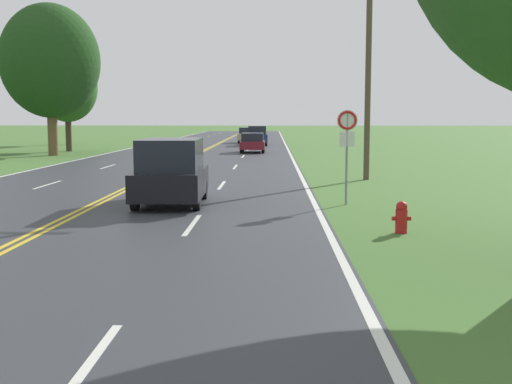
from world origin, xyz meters
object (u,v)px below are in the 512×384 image
fire_hydrant (401,217)px  car_dark_blue_van_mid_near (257,135)px  tree_right_cluster (67,85)px  car_black_van_nearest (171,171)px  tree_left_verge (50,61)px  traffic_sign (347,133)px  car_champagne_suv_mid_far (248,135)px  tree_far_back (67,88)px  car_maroon_hatchback_approaching (253,142)px

fire_hydrant → car_dark_blue_van_mid_near: size_ratio=0.15×
tree_right_cluster → car_black_van_nearest: bearing=-68.6°
fire_hydrant → car_black_van_nearest: 7.48m
tree_left_verge → car_dark_blue_van_mid_near: tree_left_verge is taller
traffic_sign → car_champagne_suv_mid_far: bearing=95.7°
tree_left_verge → fire_hydrant: bearing=-58.4°
car_champagne_suv_mid_far → tree_far_back: bearing=-37.6°
tree_far_back → car_champagne_suv_mid_far: (13.04, 16.15, -3.95)m
fire_hydrant → car_champagne_suv_mid_far: car_champagne_suv_mid_far is taller
car_black_van_nearest → car_dark_blue_van_mid_near: car_black_van_nearest is taller
traffic_sign → car_champagne_suv_mid_far: (-4.57, 45.58, -1.27)m
tree_left_verge → car_dark_blue_van_mid_near: 21.27m
tree_left_verge → traffic_sign: bearing=-54.8°
traffic_sign → tree_right_cluster: (-21.45, 41.38, 3.50)m
car_maroon_hatchback_approaching → car_champagne_suv_mid_far: car_champagne_suv_mid_far is taller
tree_right_cluster → tree_left_verge: bearing=-75.5°
car_maroon_hatchback_approaching → car_black_van_nearest: bearing=-3.3°
tree_right_cluster → car_champagne_suv_mid_far: 18.03m
tree_right_cluster → car_black_van_nearest: size_ratio=2.03×
fire_hydrant → tree_right_cluster: size_ratio=0.09×
traffic_sign → car_black_van_nearest: 5.30m
traffic_sign → car_maroon_hatchback_approaching: traffic_sign is taller
tree_far_back → car_maroon_hatchback_approaching: 14.63m
tree_left_verge → car_black_van_nearest: tree_left_verge is taller
fire_hydrant → tree_left_verge: 34.31m
fire_hydrant → car_champagne_suv_mid_far: (-5.27, 50.25, 0.48)m
car_black_van_nearest → car_dark_blue_van_mid_near: (1.59, 39.83, -0.05)m
car_black_van_nearest → car_maroon_hatchback_approaching: bearing=175.2°
tree_far_back → car_maroon_hatchback_approaching: tree_far_back is taller
car_dark_blue_van_mid_near → car_black_van_nearest: bearing=-4.9°
tree_right_cluster → car_black_van_nearest: (16.27, -41.47, -4.62)m
tree_left_verge → tree_right_cluster: 17.84m
fire_hydrant → car_black_van_nearest: size_ratio=0.18×
tree_far_back → car_black_van_nearest: bearing=-67.2°
tree_left_verge → car_maroon_hatchback_approaching: (13.38, 3.92, -5.52)m
tree_right_cluster → car_maroon_hatchback_approaching: (17.83, -13.34, -4.85)m
car_dark_blue_van_mid_near → car_champagne_suv_mid_far: 5.91m
car_maroon_hatchback_approaching → tree_left_verge: bearing=-73.7°
car_black_van_nearest → fire_hydrant: bearing=50.4°
traffic_sign → tree_left_verge: (-16.99, 24.12, 4.17)m
tree_right_cluster → tree_far_back: bearing=-72.2°
fire_hydrant → car_dark_blue_van_mid_near: 44.63m
tree_left_verge → car_maroon_hatchback_approaching: bearing=16.3°
tree_right_cluster → car_champagne_suv_mid_far: (16.87, 4.20, -4.77)m
tree_right_cluster → tree_far_back: 12.58m
fire_hydrant → car_maroon_hatchback_approaching: car_maroon_hatchback_approaching is taller
fire_hydrant → car_dark_blue_van_mid_near: (-4.29, 44.42, 0.57)m
car_maroon_hatchback_approaching → car_champagne_suv_mid_far: bearing=-177.0°
tree_left_verge → car_dark_blue_van_mid_near: (13.40, 15.63, -5.34)m
tree_right_cluster → car_champagne_suv_mid_far: tree_right_cluster is taller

